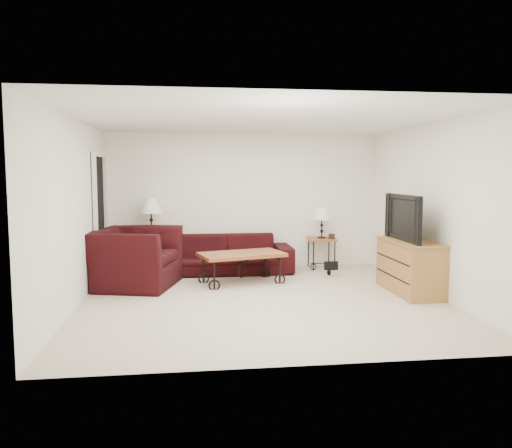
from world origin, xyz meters
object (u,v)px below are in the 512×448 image
(sofa, at_px, (227,254))
(television, at_px, (410,217))
(armchair, at_px, (134,258))
(side_table_left, at_px, (152,254))
(coffee_table, at_px, (242,268))
(lamp_right, at_px, (322,223))
(backpack, at_px, (329,262))
(side_table_right, at_px, (321,253))
(lamp_left, at_px, (151,217))
(tv_stand, at_px, (410,267))

(sofa, distance_m, television, 3.27)
(armchair, bearing_deg, side_table_left, 4.11)
(coffee_table, bearing_deg, lamp_right, 34.06)
(armchair, bearing_deg, television, -88.95)
(coffee_table, xyz_separation_m, backpack, (1.58, 0.45, -0.02))
(side_table_left, height_order, side_table_right, side_table_left)
(television, distance_m, backpack, 1.87)
(side_table_right, bearing_deg, backpack, -92.66)
(lamp_right, bearing_deg, television, -69.20)
(lamp_left, height_order, lamp_right, lamp_left)
(lamp_right, relative_size, backpack, 1.25)
(side_table_left, distance_m, side_table_right, 3.10)
(sofa, xyz_separation_m, coffee_table, (0.16, -0.91, -0.09))
(coffee_table, relative_size, backpack, 2.88)
(television, bearing_deg, armchair, -103.47)
(lamp_left, xyz_separation_m, tv_stand, (3.91, -2.06, -0.61))
(side_table_left, xyz_separation_m, side_table_right, (3.10, 0.00, -0.05))
(lamp_right, bearing_deg, backpack, -92.66)
(sofa, relative_size, lamp_right, 4.00)
(lamp_left, distance_m, backpack, 3.23)
(armchair, xyz_separation_m, television, (4.08, -0.98, 0.67))
(lamp_left, distance_m, lamp_right, 3.10)
(side_table_right, distance_m, armchair, 3.48)
(sofa, bearing_deg, backpack, -14.82)
(lamp_left, height_order, television, television)
(armchair, relative_size, television, 1.19)
(side_table_left, height_order, lamp_left, lamp_left)
(side_table_left, xyz_separation_m, armchair, (-0.20, -1.09, 0.12))
(backpack, bearing_deg, side_table_right, 77.94)
(coffee_table, xyz_separation_m, tv_stand, (2.41, -0.98, 0.14))
(side_table_right, xyz_separation_m, backpack, (-0.03, -0.64, -0.06))
(armchair, height_order, television, television)
(side_table_right, xyz_separation_m, lamp_left, (-3.10, 0.00, 0.71))
(side_table_right, distance_m, lamp_left, 3.18)
(coffee_table, bearing_deg, television, -22.26)
(backpack, bearing_deg, tv_stand, -69.05)
(coffee_table, bearing_deg, backpack, 15.78)
(sofa, xyz_separation_m, side_table_left, (-1.33, 0.18, -0.00))
(sofa, bearing_deg, television, -36.42)
(sofa, relative_size, side_table_left, 3.43)
(lamp_right, xyz_separation_m, tv_stand, (0.80, -2.06, -0.47))
(backpack, bearing_deg, armchair, 178.35)
(side_table_left, height_order, television, television)
(backpack, bearing_deg, coffee_table, -173.62)
(side_table_right, bearing_deg, tv_stand, -68.71)
(coffee_table, height_order, backpack, coffee_table)
(television, bearing_deg, coffee_table, -112.26)
(sofa, bearing_deg, coffee_table, -79.81)
(side_table_right, bearing_deg, coffee_table, -145.94)
(lamp_right, bearing_deg, coffee_table, -145.94)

